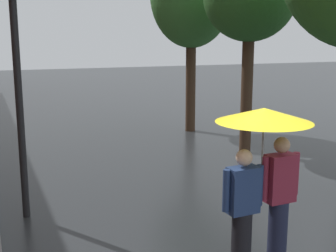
% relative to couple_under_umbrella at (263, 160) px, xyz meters
% --- Properties ---
extents(couple_under_umbrella, '(1.22, 1.22, 2.12)m').
position_rel_couple_under_umbrella_xyz_m(couple_under_umbrella, '(0.00, 0.00, 0.00)').
color(couple_under_umbrella, black).
rests_on(couple_under_umbrella, ground).
extents(street_lamp_post, '(0.24, 0.24, 3.91)m').
position_rel_couple_under_umbrella_xyz_m(street_lamp_post, '(-2.70, 2.91, 0.85)').
color(street_lamp_post, black).
rests_on(street_lamp_post, ground).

